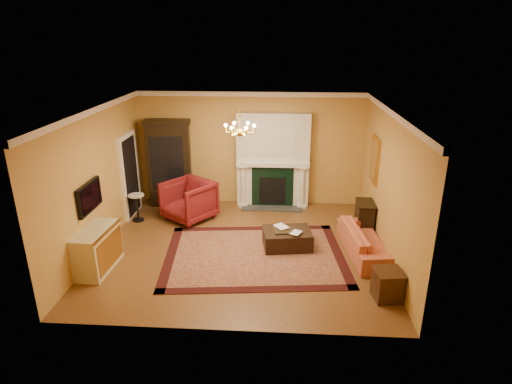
# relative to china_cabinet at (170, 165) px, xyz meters

# --- Properties ---
(floor) EXTENTS (6.00, 5.50, 0.02)m
(floor) POSITION_rel_china_cabinet_xyz_m (2.14, -2.49, -1.11)
(floor) COLOR brown
(floor) RESTS_ON ground
(ceiling) EXTENTS (6.00, 5.50, 0.02)m
(ceiling) POSITION_rel_china_cabinet_xyz_m (2.14, -2.49, 1.91)
(ceiling) COLOR white
(ceiling) RESTS_ON wall_back
(wall_back) EXTENTS (6.00, 0.02, 3.00)m
(wall_back) POSITION_rel_china_cabinet_xyz_m (2.14, 0.27, 0.40)
(wall_back) COLOR #C19645
(wall_back) RESTS_ON floor
(wall_front) EXTENTS (6.00, 0.02, 3.00)m
(wall_front) POSITION_rel_china_cabinet_xyz_m (2.14, -5.25, 0.40)
(wall_front) COLOR #C19645
(wall_front) RESTS_ON floor
(wall_left) EXTENTS (0.02, 5.50, 3.00)m
(wall_left) POSITION_rel_china_cabinet_xyz_m (-0.87, -2.49, 0.40)
(wall_left) COLOR #C19645
(wall_left) RESTS_ON floor
(wall_right) EXTENTS (0.02, 5.50, 3.00)m
(wall_right) POSITION_rel_china_cabinet_xyz_m (5.15, -2.49, 0.40)
(wall_right) COLOR #C19645
(wall_right) RESTS_ON floor
(fireplace) EXTENTS (1.90, 0.70, 2.50)m
(fireplace) POSITION_rel_china_cabinet_xyz_m (2.74, 0.08, 0.09)
(fireplace) COLOR silver
(fireplace) RESTS_ON wall_back
(crown_molding) EXTENTS (6.00, 5.50, 0.12)m
(crown_molding) POSITION_rel_china_cabinet_xyz_m (2.14, -1.53, 1.84)
(crown_molding) COLOR white
(crown_molding) RESTS_ON ceiling
(doorway) EXTENTS (0.08, 1.05, 2.10)m
(doorway) POSITION_rel_china_cabinet_xyz_m (-0.81, -0.79, -0.05)
(doorway) COLOR white
(doorway) RESTS_ON wall_left
(tv_panel) EXTENTS (0.09, 0.95, 0.58)m
(tv_panel) POSITION_rel_china_cabinet_xyz_m (-0.81, -3.09, 0.25)
(tv_panel) COLOR black
(tv_panel) RESTS_ON wall_left
(gilt_mirror) EXTENTS (0.06, 0.76, 1.05)m
(gilt_mirror) POSITION_rel_china_cabinet_xyz_m (5.11, -1.09, 0.55)
(gilt_mirror) COLOR gold
(gilt_mirror) RESTS_ON wall_right
(chandelier) EXTENTS (0.63, 0.55, 0.53)m
(chandelier) POSITION_rel_china_cabinet_xyz_m (2.14, -2.49, 1.51)
(chandelier) COLOR gold
(chandelier) RESTS_ON ceiling
(oriental_rug) EXTENTS (3.98, 3.15, 0.01)m
(oriental_rug) POSITION_rel_china_cabinet_xyz_m (2.45, -2.79, -1.09)
(oriental_rug) COLOR #44110E
(oriental_rug) RESTS_ON floor
(china_cabinet) EXTENTS (1.16, 0.64, 2.20)m
(china_cabinet) POSITION_rel_china_cabinet_xyz_m (0.00, 0.00, 0.00)
(china_cabinet) COLOR black
(china_cabinet) RESTS_ON floor
(wingback_armchair) EXTENTS (1.44, 1.43, 1.09)m
(wingback_armchair) POSITION_rel_china_cabinet_xyz_m (0.69, -1.02, -0.55)
(wingback_armchair) COLOR maroon
(wingback_armchair) RESTS_ON floor
(pedestal_table) EXTENTS (0.39, 0.39, 0.69)m
(pedestal_table) POSITION_rel_china_cabinet_xyz_m (-0.56, -1.21, -0.70)
(pedestal_table) COLOR black
(pedestal_table) RESTS_ON floor
(commode) EXTENTS (0.60, 1.17, 0.85)m
(commode) POSITION_rel_china_cabinet_xyz_m (-0.59, -3.54, -0.67)
(commode) COLOR beige
(commode) RESTS_ON floor
(coral_sofa) EXTENTS (0.81, 2.02, 0.77)m
(coral_sofa) POSITION_rel_china_cabinet_xyz_m (4.78, -2.56, -0.72)
(coral_sofa) COLOR #BE563C
(coral_sofa) RESTS_ON floor
(end_table) EXTENTS (0.51, 0.51, 0.52)m
(end_table) POSITION_rel_china_cabinet_xyz_m (4.86, -4.20, -0.84)
(end_table) COLOR #321C0D
(end_table) RESTS_ON floor
(console_table) EXTENTS (0.38, 0.65, 0.71)m
(console_table) POSITION_rel_china_cabinet_xyz_m (4.92, -1.48, -0.75)
(console_table) COLOR black
(console_table) RESTS_ON floor
(leather_ottoman) EXTENTS (1.11, 0.88, 0.38)m
(leather_ottoman) POSITION_rel_china_cabinet_xyz_m (3.13, -2.38, -0.89)
(leather_ottoman) COLOR black
(leather_ottoman) RESTS_ON oriental_rug
(ottoman_tray) EXTENTS (0.49, 0.41, 0.03)m
(ottoman_tray) POSITION_rel_china_cabinet_xyz_m (3.06, -2.41, -0.69)
(ottoman_tray) COLOR black
(ottoman_tray) RESTS_ON leather_ottoman
(book_a) EXTENTS (0.20, 0.16, 0.31)m
(book_a) POSITION_rel_china_cabinet_xyz_m (2.90, -2.35, -0.52)
(book_a) COLOR gray
(book_a) RESTS_ON ottoman_tray
(book_b) EXTENTS (0.18, 0.11, 0.26)m
(book_b) POSITION_rel_china_cabinet_xyz_m (3.22, -2.51, -0.54)
(book_b) COLOR gray
(book_b) RESTS_ON ottoman_tray
(topiary_left) EXTENTS (0.18, 0.18, 0.48)m
(topiary_left) POSITION_rel_china_cabinet_xyz_m (2.00, 0.04, 0.39)
(topiary_left) COLOR gray
(topiary_left) RESTS_ON fireplace
(topiary_right) EXTENTS (0.17, 0.17, 0.46)m
(topiary_right) POSITION_rel_china_cabinet_xyz_m (3.45, 0.04, 0.38)
(topiary_right) COLOR gray
(topiary_right) RESTS_ON fireplace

